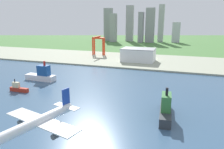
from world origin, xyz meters
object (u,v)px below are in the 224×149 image
container_barge (166,109)px  port_crane_red (98,42)px  airplane_landing (37,122)px  tugboat_small (18,88)px  warehouse_main (138,55)px  ferry_boat (42,75)px

container_barge → port_crane_red: 292.39m
airplane_landing → tugboat_small: 154.72m
airplane_landing → container_barge: size_ratio=0.97×
airplane_landing → container_barge: (43.99, 93.58, -26.71)m
airplane_landing → container_barge: bearing=64.8°
warehouse_main → ferry_boat: bearing=-120.6°
container_barge → warehouse_main: (-66.29, 206.88, 6.57)m
airplane_landing → port_crane_red: size_ratio=1.08×
ferry_boat → port_crane_red: size_ratio=1.03×
tugboat_small → port_crane_red: 234.32m
tugboat_small → port_crane_red: (-4.97, 232.81, 26.11)m
airplane_landing → ferry_boat: airplane_landing is taller
warehouse_main → container_barge: bearing=-72.2°
container_barge → ferry_boat: bearing=160.1°
airplane_landing → warehouse_main: bearing=94.2°
ferry_boat → port_crane_red: 190.47m
ferry_boat → warehouse_main: bearing=59.4°
container_barge → tugboat_small: 153.05m
port_crane_red → warehouse_main: 100.25m
ferry_boat → airplane_landing: bearing=-53.4°
airplane_landing → warehouse_main: size_ratio=0.73×
airplane_landing → warehouse_main: (-22.30, 300.46, -20.14)m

